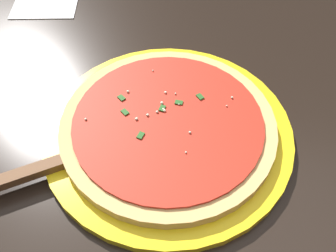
# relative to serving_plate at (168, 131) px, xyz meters

# --- Properties ---
(restaurant_table) EXTENTS (1.04, 0.91, 0.76)m
(restaurant_table) POSITION_rel_serving_plate_xyz_m (0.02, -0.02, -0.14)
(restaurant_table) COLOR black
(restaurant_table) RESTS_ON ground_plane
(serving_plate) EXTENTS (0.38, 0.38, 0.01)m
(serving_plate) POSITION_rel_serving_plate_xyz_m (0.00, 0.00, 0.00)
(serving_plate) COLOR yellow
(serving_plate) RESTS_ON restaurant_table
(pizza) EXTENTS (0.32, 0.32, 0.02)m
(pizza) POSITION_rel_serving_plate_xyz_m (-0.00, 0.00, 0.02)
(pizza) COLOR #DBB26B
(pizza) RESTS_ON serving_plate
(pizza_server) EXTENTS (0.22, 0.13, 0.01)m
(pizza_server) POSITION_rel_serving_plate_xyz_m (-0.16, -0.07, 0.01)
(pizza_server) COLOR silver
(pizza_server) RESTS_ON serving_plate
(napkin_folded_right) EXTENTS (0.14, 0.12, 0.00)m
(napkin_folded_right) POSITION_rel_serving_plate_xyz_m (-0.27, 0.35, -0.01)
(napkin_folded_right) COLOR white
(napkin_folded_right) RESTS_ON restaurant_table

